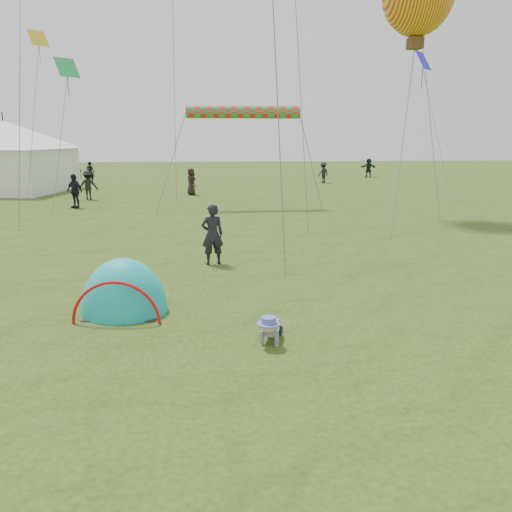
{
  "coord_description": "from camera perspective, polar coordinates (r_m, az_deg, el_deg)",
  "views": [
    {
      "loc": [
        -0.61,
        -7.88,
        3.58
      ],
      "look_at": [
        0.52,
        2.91,
        1.0
      ],
      "focal_mm": 35.0,
      "sensor_mm": 36.0,
      "label": 1
    }
  ],
  "objects": [
    {
      "name": "diamond_kite_4",
      "position": [
        32.97,
        18.57,
        20.43
      ],
      "size": [
        1.33,
        1.33,
        1.08
      ],
      "primitive_type": "plane",
      "rotation": [
        1.05,
        0.0,
        0.79
      ],
      "color": "#1F1EDC"
    },
    {
      "name": "ground",
      "position": [
        8.68,
        -1.42,
        -11.0
      ],
      "size": [
        140.0,
        140.0,
        0.0
      ],
      "primitive_type": "plane",
      "color": "#23450F"
    },
    {
      "name": "diamond_kite_3",
      "position": [
        29.92,
        -20.8,
        19.5
      ],
      "size": [
        1.27,
        1.27,
        1.04
      ],
      "primitive_type": "plane",
      "rotation": [
        1.05,
        0.0,
        0.79
      ],
      "color": "green"
    },
    {
      "name": "crowd_person_10",
      "position": [
        32.38,
        -7.42,
        8.43
      ],
      "size": [
        0.85,
        0.98,
        1.7
      ],
      "primitive_type": "imported",
      "rotation": [
        0.0,
        0.0,
        2.04
      ],
      "color": "black",
      "rests_on": "ground"
    },
    {
      "name": "rainbow_tube_kite",
      "position": [
        26.28,
        -1.47,
        16.14
      ],
      "size": [
        5.77,
        0.64,
        0.64
      ],
      "primitive_type": "cylinder",
      "rotation": [
        0.0,
        1.57,
        0.0
      ],
      "color": "red"
    },
    {
      "name": "diamond_kite_1",
      "position": [
        37.07,
        -23.63,
        21.85
      ],
      "size": [
        1.22,
        1.22,
        1.0
      ],
      "primitive_type": "plane",
      "rotation": [
        1.05,
        0.0,
        0.79
      ],
      "color": "gold"
    },
    {
      "name": "crowd_person_11",
      "position": [
        47.97,
        12.74,
        9.81
      ],
      "size": [
        1.67,
        0.73,
        1.74
      ],
      "primitive_type": "imported",
      "rotation": [
        0.0,
        0.0,
        3.28
      ],
      "color": "black",
      "rests_on": "ground"
    },
    {
      "name": "standing_adult",
      "position": [
        14.35,
        -5.01,
        2.46
      ],
      "size": [
        0.7,
        0.52,
        1.75
      ],
      "primitive_type": "imported",
      "rotation": [
        0.0,
        0.0,
        3.31
      ],
      "color": "black",
      "rests_on": "ground"
    },
    {
      "name": "crowd_person_0",
      "position": [
        41.74,
        -19.61,
        8.88
      ],
      "size": [
        0.54,
        0.7,
        1.72
      ],
      "primitive_type": "imported",
      "rotation": [
        0.0,
        0.0,
        1.36
      ],
      "color": "black",
      "rests_on": "ground"
    },
    {
      "name": "crawling_toddler",
      "position": [
        9.0,
        1.68,
        -8.14
      ],
      "size": [
        0.71,
        0.86,
        0.56
      ],
      "primitive_type": null,
      "rotation": [
        0.0,
        0.0,
        -0.3
      ],
      "color": "black",
      "rests_on": "ground"
    },
    {
      "name": "popup_tent",
      "position": [
        10.92,
        -14.76,
        -6.23
      ],
      "size": [
        1.94,
        1.65,
        2.34
      ],
      "primitive_type": "ellipsoid",
      "rotation": [
        0.0,
        0.0,
        -0.1
      ],
      "color": "teal",
      "rests_on": "ground"
    },
    {
      "name": "crowd_person_9",
      "position": [
        41.19,
        7.68,
        9.43
      ],
      "size": [
        1.24,
        1.12,
        1.67
      ],
      "primitive_type": "imported",
      "rotation": [
        0.0,
        0.0,
        3.73
      ],
      "color": "black",
      "rests_on": "ground"
    },
    {
      "name": "crowd_person_12",
      "position": [
        42.57,
        -18.41,
        9.05
      ],
      "size": [
        0.71,
        0.54,
        1.73
      ],
      "primitive_type": "imported",
      "rotation": [
        0.0,
        0.0,
        2.93
      ],
      "color": "black",
      "rests_on": "ground"
    },
    {
      "name": "crowd_person_8",
      "position": [
        27.67,
        -20.03,
        6.99
      ],
      "size": [
        1.1,
        0.95,
        1.77
      ],
      "primitive_type": "imported",
      "rotation": [
        0.0,
        0.0,
        5.67
      ],
      "color": "black",
      "rests_on": "ground"
    },
    {
      "name": "event_marquee",
      "position": [
        37.78,
        -26.62,
        10.38
      ],
      "size": [
        8.6,
        8.6,
        5.04
      ],
      "primitive_type": null,
      "rotation": [
        0.0,
        0.0,
        -0.19
      ],
      "color": "white",
      "rests_on": "ground"
    },
    {
      "name": "crowd_person_5",
      "position": [
        38.05,
        -21.2,
        8.36
      ],
      "size": [
        1.63,
        0.79,
        1.68
      ],
      "primitive_type": "imported",
      "rotation": [
        0.0,
        0.0,
        0.19
      ],
      "color": "#2C3D44",
      "rests_on": "ground"
    },
    {
      "name": "crowd_person_3",
      "position": [
        31.28,
        -18.64,
        7.67
      ],
      "size": [
        1.13,
        0.68,
        1.7
      ],
      "primitive_type": "imported",
      "rotation": [
        0.0,
        0.0,
        3.19
      ],
      "color": "black",
      "rests_on": "ground"
    }
  ]
}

